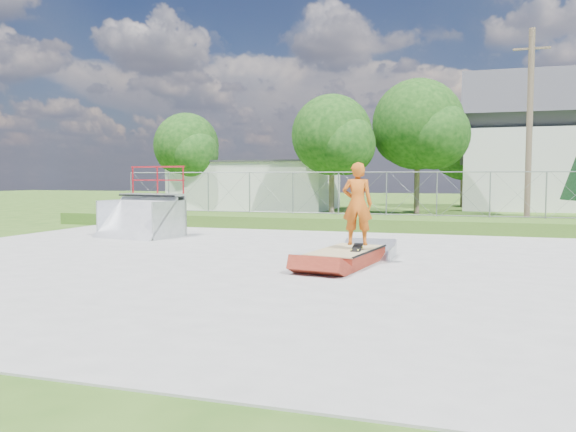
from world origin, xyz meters
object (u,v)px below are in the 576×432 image
grind_box (346,257)px  quarter_pipe (139,202)px  skater (357,207)px  flat_bank_ramp (367,250)px

grind_box → quarter_pipe: size_ratio=1.07×
quarter_pipe → skater: size_ratio=1.27×
grind_box → skater: 1.22m
grind_box → flat_bank_ramp: size_ratio=1.86×
flat_bank_ramp → skater: skater is taller
quarter_pipe → skater: quarter_pipe is taller
skater → flat_bank_ramp: bearing=-97.2°
quarter_pipe → flat_bank_ramp: (8.28, -2.55, -1.03)m
grind_box → flat_bank_ramp: 1.29m
grind_box → skater: bearing=17.0°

